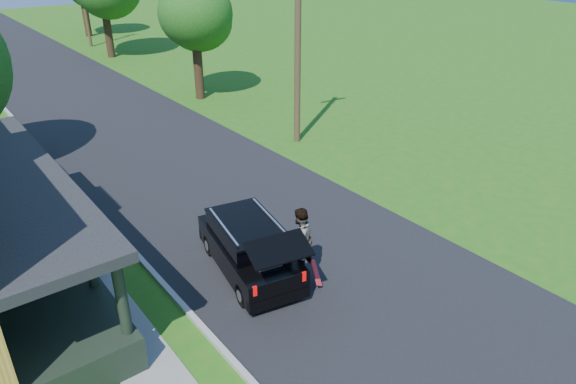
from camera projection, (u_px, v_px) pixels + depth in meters
ground at (364, 295)px, 13.56m from camera, size 140.00×140.00×0.00m
street at (100, 111)px, 27.73m from camera, size 8.00×120.00×0.02m
curb at (20, 126)px, 25.53m from camera, size 0.15×120.00×0.12m
black_suv at (249, 247)px, 14.19m from camera, size 2.42×4.57×2.02m
skateboarder at (300, 239)px, 13.46m from camera, size 0.99×0.86×1.73m
skateboard at (316, 273)px, 13.80m from camera, size 0.43×0.63×0.54m
tree_right_near at (193, 17)px, 27.88m from camera, size 4.59×4.56×6.77m
utility_pole_near at (298, 34)px, 21.55m from camera, size 1.73×0.30×9.25m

